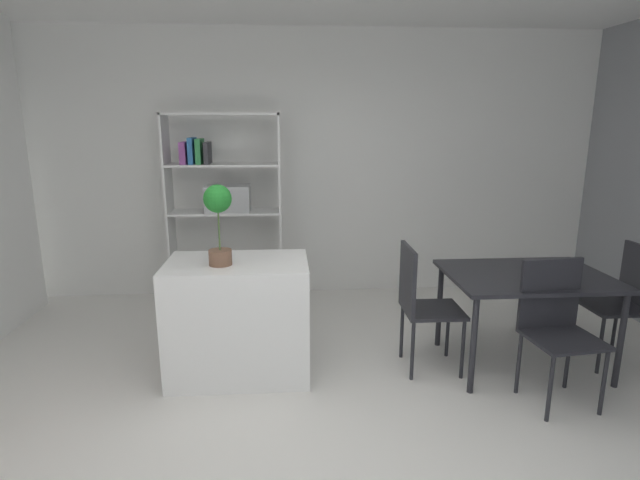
% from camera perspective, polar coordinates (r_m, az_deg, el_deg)
% --- Properties ---
extents(ground_plane, '(9.13, 9.13, 0.00)m').
position_cam_1_polar(ground_plane, '(3.20, -1.49, -22.48)').
color(ground_plane, silver).
extents(back_partition, '(6.64, 0.06, 2.82)m').
position_cam_1_polar(back_partition, '(5.42, -2.95, 8.50)').
color(back_partition, white).
rests_on(back_partition, ground_plane).
extents(kitchen_island, '(1.03, 0.66, 0.88)m').
position_cam_1_polar(kitchen_island, '(3.82, -9.28, -8.81)').
color(kitchen_island, white).
rests_on(kitchen_island, ground_plane).
extents(potted_plant_on_island, '(0.20, 0.20, 0.57)m').
position_cam_1_polar(potted_plant_on_island, '(3.53, -11.58, 2.78)').
color(potted_plant_on_island, brown).
rests_on(potted_plant_on_island, kitchen_island).
extents(open_bookshelf, '(1.13, 0.35, 1.96)m').
position_cam_1_polar(open_bookshelf, '(5.14, -11.31, 3.48)').
color(open_bookshelf, white).
rests_on(open_bookshelf, ground_plane).
extents(dining_table, '(1.19, 0.89, 0.75)m').
position_cam_1_polar(dining_table, '(4.12, 22.56, -4.54)').
color(dining_table, '#232328').
rests_on(dining_table, ground_plane).
extents(dining_chair_near, '(0.49, 0.46, 0.97)m').
position_cam_1_polar(dining_chair_near, '(3.76, 25.42, -8.14)').
color(dining_chair_near, '#232328').
rests_on(dining_chair_near, ground_plane).
extents(dining_chair_island_side, '(0.44, 0.43, 0.98)m').
position_cam_1_polar(dining_chair_island_side, '(3.86, 11.39, -6.51)').
color(dining_chair_island_side, '#232328').
rests_on(dining_chair_island_side, ground_plane).
extents(dining_chair_window_side, '(0.44, 0.43, 0.95)m').
position_cam_1_polar(dining_chair_window_side, '(4.57, 31.67, -5.33)').
color(dining_chair_window_side, '#232328').
rests_on(dining_chair_window_side, ground_plane).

